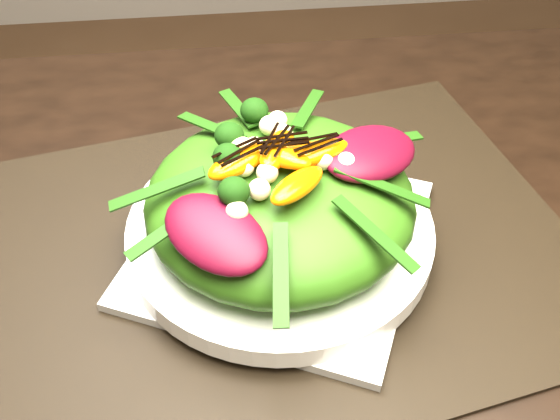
{
  "coord_description": "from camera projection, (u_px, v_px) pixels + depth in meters",
  "views": [
    {
      "loc": [
        0.18,
        -0.31,
        1.18
      ],
      "look_at": [
        0.22,
        0.09,
        0.8
      ],
      "focal_mm": 42.0,
      "sensor_mm": 36.0,
      "label": 1
    }
  ],
  "objects": [
    {
      "name": "radicchio_leaf",
      "position": [
        370.0,
        153.0,
        0.53
      ],
      "size": [
        0.11,
        0.09,
        0.02
      ],
      "primitive_type": "ellipsoid",
      "rotation": [
        0.0,
        0.0,
        0.52
      ],
      "color": "#480716",
      "rests_on": "lettuce_mound"
    },
    {
      "name": "orange_segment",
      "position": [
        273.0,
        147.0,
        0.53
      ],
      "size": [
        0.06,
        0.04,
        0.01
      ],
      "primitive_type": "ellipsoid",
      "rotation": [
        0.0,
        0.0,
        0.27
      ],
      "color": "#E76303",
      "rests_on": "lettuce_mound"
    },
    {
      "name": "broccoli_floret",
      "position": [
        220.0,
        133.0,
        0.53
      ],
      "size": [
        0.04,
        0.04,
        0.03
      ],
      "primitive_type": "sphere",
      "rotation": [
        0.0,
        0.0,
        -0.07
      ],
      "color": "black",
      "rests_on": "lettuce_mound"
    },
    {
      "name": "placemat",
      "position": [
        280.0,
        247.0,
        0.59
      ],
      "size": [
        0.59,
        0.49,
        0.0
      ],
      "primitive_type": "cube",
      "rotation": [
        0.0,
        0.0,
        0.2
      ],
      "color": "black",
      "rests_on": "dining_table"
    },
    {
      "name": "macadamia_nut",
      "position": [
        330.0,
        185.0,
        0.5
      ],
      "size": [
        0.02,
        0.02,
        0.02
      ],
      "primitive_type": "sphere",
      "rotation": [
        0.0,
        0.0,
        -0.09
      ],
      "color": "beige",
      "rests_on": "lettuce_mound"
    },
    {
      "name": "plate_base",
      "position": [
        280.0,
        242.0,
        0.58
      ],
      "size": [
        0.31,
        0.31,
        0.01
      ],
      "primitive_type": "cube",
      "rotation": [
        0.0,
        0.0,
        -0.43
      ],
      "color": "silver",
      "rests_on": "placemat"
    },
    {
      "name": "dining_table",
      "position": [
        12.0,
        371.0,
        0.52
      ],
      "size": [
        1.6,
        0.9,
        0.75
      ],
      "primitive_type": "cube",
      "color": "black",
      "rests_on": "floor"
    },
    {
      "name": "salad_bowl",
      "position": [
        280.0,
        230.0,
        0.57
      ],
      "size": [
        0.33,
        0.33,
        0.02
      ],
      "primitive_type": "cylinder",
      "rotation": [
        0.0,
        0.0,
        -0.28
      ],
      "color": "white",
      "rests_on": "plate_base"
    },
    {
      "name": "lettuce_mound",
      "position": [
        280.0,
        200.0,
        0.55
      ],
      "size": [
        0.26,
        0.26,
        0.08
      ],
      "primitive_type": "ellipsoid",
      "rotation": [
        0.0,
        0.0,
        0.17
      ],
      "color": "#326012",
      "rests_on": "salad_bowl"
    },
    {
      "name": "balsamic_drizzle",
      "position": [
        273.0,
        139.0,
        0.52
      ],
      "size": [
        0.04,
        0.01,
        0.0
      ],
      "primitive_type": "cube",
      "rotation": [
        0.0,
        0.0,
        0.27
      ],
      "color": "black",
      "rests_on": "orange_segment"
    }
  ]
}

